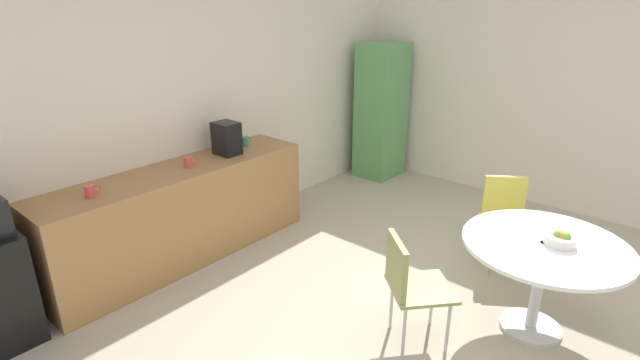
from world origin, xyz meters
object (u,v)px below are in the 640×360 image
(chair_olive, at_px, (408,279))
(fruit_bowl, at_px, (561,239))
(mug_white, at_px, (90,191))
(coffee_maker, at_px, (227,138))
(mug_red, at_px, (188,162))
(chair_yellow, at_px, (505,211))
(round_table, at_px, (543,259))
(locker_cabinet, at_px, (381,111))
(mug_green, at_px, (245,141))

(chair_olive, distance_m, fruit_bowl, 1.10)
(mug_white, xyz_separation_m, coffee_maker, (1.38, 0.05, 0.11))
(chair_olive, relative_size, mug_red, 6.43)
(chair_yellow, xyz_separation_m, mug_red, (-1.77, 2.29, 0.43))
(mug_red, bearing_deg, coffee_maker, 4.62)
(round_table, bearing_deg, mug_white, 123.22)
(locker_cabinet, height_order, mug_green, locker_cabinet)
(chair_olive, relative_size, mug_white, 6.43)
(coffee_maker, bearing_deg, mug_green, 15.67)
(chair_olive, distance_m, mug_green, 2.43)
(locker_cabinet, bearing_deg, mug_white, 179.21)
(locker_cabinet, distance_m, coffee_maker, 2.57)
(fruit_bowl, bearing_deg, round_table, 113.86)
(locker_cabinet, bearing_deg, mug_green, 175.32)
(chair_olive, xyz_separation_m, fruit_bowl, (0.78, -0.73, 0.25))
(mug_green, relative_size, coffee_maker, 0.40)
(fruit_bowl, distance_m, mug_white, 3.49)
(fruit_bowl, bearing_deg, coffee_maker, 99.86)
(mug_red, bearing_deg, chair_yellow, -52.20)
(chair_yellow, distance_m, coffee_maker, 2.72)
(mug_white, xyz_separation_m, mug_red, (0.90, 0.01, 0.00))
(chair_yellow, bearing_deg, coffee_maker, 119.06)
(fruit_bowl, xyz_separation_m, mug_green, (-0.21, 3.06, 0.17))
(chair_yellow, distance_m, chair_olive, 1.55)
(chair_olive, distance_m, mug_red, 2.25)
(locker_cabinet, relative_size, mug_green, 13.99)
(locker_cabinet, bearing_deg, fruit_bowl, -125.44)
(fruit_bowl, relative_size, mug_white, 1.67)
(mug_green, bearing_deg, coffee_maker, -164.33)
(locker_cabinet, height_order, mug_white, locker_cabinet)
(fruit_bowl, relative_size, mug_red, 1.67)
(round_table, distance_m, mug_green, 3.00)
(chair_yellow, bearing_deg, round_table, -145.00)
(locker_cabinet, distance_m, chair_yellow, 2.59)
(chair_yellow, bearing_deg, mug_green, 112.32)
(round_table, bearing_deg, coffee_maker, 99.45)
(mug_white, distance_m, coffee_maker, 1.39)
(round_table, relative_size, mug_white, 8.87)
(chair_yellow, distance_m, mug_red, 2.93)
(round_table, distance_m, chair_olive, 0.99)
(chair_yellow, height_order, fruit_bowl, fruit_bowl)
(mug_red, bearing_deg, mug_white, -179.58)
(mug_red, relative_size, coffee_maker, 0.40)
(round_table, relative_size, chair_yellow, 1.38)
(locker_cabinet, height_order, round_table, locker_cabinet)
(round_table, bearing_deg, mug_green, 93.44)
(mug_white, bearing_deg, round_table, -56.78)
(fruit_bowl, xyz_separation_m, mug_red, (-1.00, 2.93, 0.17))
(mug_green, bearing_deg, chair_olive, -103.60)
(chair_yellow, height_order, chair_olive, same)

